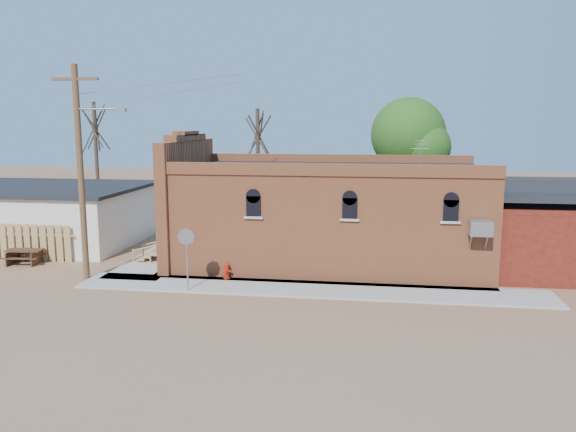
# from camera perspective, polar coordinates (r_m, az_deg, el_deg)

# --- Properties ---
(ground) EXTENTS (120.00, 120.00, 0.00)m
(ground) POSITION_cam_1_polar(r_m,az_deg,el_deg) (22.09, -1.94, -8.04)
(ground) COLOR brown
(ground) RESTS_ON ground
(sidewalk_south) EXTENTS (19.00, 2.20, 0.08)m
(sidewalk_south) POSITION_cam_1_polar(r_m,az_deg,el_deg) (22.72, 2.22, -7.43)
(sidewalk_south) COLOR #9E9991
(sidewalk_south) RESTS_ON ground
(sidewalk_west) EXTENTS (2.60, 10.00, 0.08)m
(sidewalk_west) POSITION_cam_1_polar(r_m,az_deg,el_deg) (29.31, -12.06, -3.78)
(sidewalk_west) COLOR #9E9991
(sidewalk_west) RESTS_ON ground
(brick_bar) EXTENTS (16.40, 7.97, 6.30)m
(brick_bar) POSITION_cam_1_polar(r_m,az_deg,el_deg) (26.66, 3.60, 0.15)
(brick_bar) COLOR #C96A3D
(brick_bar) RESTS_ON ground
(red_shed) EXTENTS (5.40, 6.40, 4.30)m
(red_shed) POSITION_cam_1_polar(r_m,az_deg,el_deg) (27.70, 24.38, -0.48)
(red_shed) COLOR #5C0F11
(red_shed) RESTS_ON ground
(wood_fence) EXTENTS (5.20, 0.10, 1.80)m
(wood_fence) POSITION_cam_1_polar(r_m,az_deg,el_deg) (30.14, -25.28, -2.45)
(wood_fence) COLOR #AD824E
(wood_fence) RESTS_ON ground
(utility_pole) EXTENTS (3.12, 0.26, 9.00)m
(utility_pole) POSITION_cam_1_polar(r_m,az_deg,el_deg) (25.02, -20.24, 4.59)
(utility_pole) COLOR #4C311E
(utility_pole) RESTS_ON ground
(tree_bare_near) EXTENTS (2.80, 2.80, 7.65)m
(tree_bare_near) POSITION_cam_1_polar(r_m,az_deg,el_deg) (34.41, -3.10, 8.30)
(tree_bare_near) COLOR #473528
(tree_bare_near) RESTS_ON ground
(tree_bare_far) EXTENTS (2.80, 2.80, 8.16)m
(tree_bare_far) POSITION_cam_1_polar(r_m,az_deg,el_deg) (39.01, -19.04, 8.52)
(tree_bare_far) COLOR #473528
(tree_bare_far) RESTS_ON ground
(tree_leafy) EXTENTS (4.40, 4.40, 8.15)m
(tree_leafy) POSITION_cam_1_polar(r_m,az_deg,el_deg) (34.31, 12.13, 8.05)
(tree_leafy) COLOR #473528
(tree_leafy) RESTS_ON ground
(fire_hydrant) EXTENTS (0.39, 0.36, 0.69)m
(fire_hydrant) POSITION_cam_1_polar(r_m,az_deg,el_deg) (24.10, -6.25, -5.56)
(fire_hydrant) COLOR #9E1909
(fire_hydrant) RESTS_ON sidewalk_south
(stop_sign) EXTENTS (0.67, 0.20, 2.49)m
(stop_sign) POSITION_cam_1_polar(r_m,az_deg,el_deg) (22.38, -10.26, -2.67)
(stop_sign) COLOR gray
(stop_sign) RESTS_ON sidewalk_south
(trash_barrel) EXTENTS (0.59, 0.59, 0.72)m
(trash_barrel) POSITION_cam_1_polar(r_m,az_deg,el_deg) (28.91, -10.22, -3.09)
(trash_barrel) COLOR navy
(trash_barrel) RESTS_ON sidewalk_west
(picnic_table) EXTENTS (1.80, 1.44, 0.69)m
(picnic_table) POSITION_cam_1_polar(r_m,az_deg,el_deg) (29.52, -25.18, -3.56)
(picnic_table) COLOR #432A1B
(picnic_table) RESTS_ON ground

